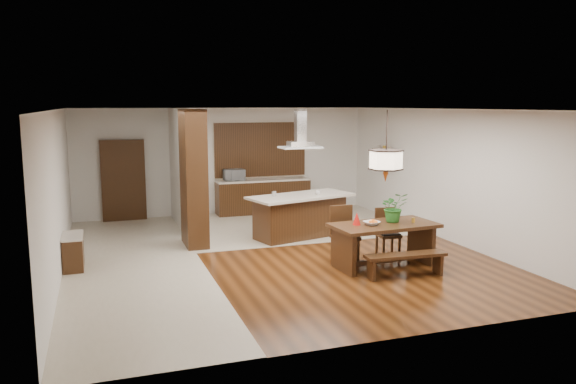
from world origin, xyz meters
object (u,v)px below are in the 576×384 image
object	(u,v)px
dining_table	(384,235)
fruit_bowl	(372,223)
microwave	(234,175)
kitchen_island	(300,215)
range_hood	(300,129)
dining_chair_left	(345,234)
foliage_plant	(394,207)
hallway_console	(73,252)
dining_chair_right	(388,232)
island_cup	(318,192)
pendant_lantern	(386,146)
dining_bench	(405,265)

from	to	relation	value
dining_table	fruit_bowl	bearing A→B (deg)	-173.36
fruit_bowl	microwave	world-z (taller)	microwave
kitchen_island	range_hood	bearing A→B (deg)	74.79
dining_table	dining_chair_left	distance (m)	0.77
kitchen_island	foliage_plant	bearing A→B (deg)	-85.45
hallway_console	dining_chair_right	distance (m)	6.02
island_cup	kitchen_island	bearing A→B (deg)	170.38
dining_chair_right	hallway_console	bearing A→B (deg)	173.56
hallway_console	island_cup	xyz separation A→B (m)	(5.20, 0.90, 0.71)
kitchen_island	island_cup	distance (m)	0.66
pendant_lantern	fruit_bowl	bearing A→B (deg)	-173.36
dining_bench	dining_chair_left	world-z (taller)	dining_chair_left
pendant_lantern	dining_chair_left	bearing A→B (deg)	133.50
dining_chair_left	fruit_bowl	bearing A→B (deg)	-66.07
hallway_console	foliage_plant	xyz separation A→B (m)	(5.73, -1.62, 0.78)
foliage_plant	island_cup	world-z (taller)	foliage_plant
dining_chair_left	dining_bench	bearing A→B (deg)	-64.44
range_hood	microwave	distance (m)	3.40
range_hood	microwave	bearing A→B (deg)	105.08
dining_bench	kitchen_island	distance (m)	3.48
dining_table	fruit_bowl	world-z (taller)	fruit_bowl
dining_table	island_cup	xyz separation A→B (m)	(-0.28, 2.61, 0.42)
foliage_plant	range_hood	bearing A→B (deg)	109.74
pendant_lantern	fruit_bowl	distance (m)	1.43
dining_bench	island_cup	bearing A→B (deg)	95.70
foliage_plant	island_cup	xyz separation A→B (m)	(-0.53, 2.52, -0.07)
dining_chair_left	pendant_lantern	size ratio (longest dim) A/B	0.81
dining_bench	dining_chair_left	bearing A→B (deg)	114.77
dining_bench	kitchen_island	bearing A→B (deg)	102.20
hallway_console	island_cup	bearing A→B (deg)	9.82
hallway_console	microwave	distance (m)	5.69
hallway_console	dining_bench	xyz separation A→B (m)	(5.53, -2.42, -0.11)
microwave	dining_table	bearing A→B (deg)	-76.61
microwave	island_cup	bearing A→B (deg)	-69.81
range_hood	island_cup	distance (m)	1.50
hallway_console	island_cup	world-z (taller)	island_cup
island_cup	pendant_lantern	bearing A→B (deg)	-83.90
dining_table	foliage_plant	distance (m)	0.56
dining_chair_right	microwave	xyz separation A→B (m)	(-1.93, 5.07, 0.63)
dining_chair_right	microwave	distance (m)	5.46
dining_chair_left	fruit_bowl	xyz separation A→B (m)	(0.25, -0.59, 0.32)
dining_bench	dining_chair_right	distance (m)	1.41
dining_table	foliage_plant	size ratio (longest dim) A/B	3.60
kitchen_island	island_cup	size ratio (longest dim) A/B	22.48
foliage_plant	kitchen_island	size ratio (longest dim) A/B	0.22
dining_table	island_cup	bearing A→B (deg)	96.10
dining_chair_right	foliage_plant	size ratio (longest dim) A/B	1.69
dining_table	dining_bench	size ratio (longest dim) A/B	1.37
dining_bench	kitchen_island	world-z (taller)	kitchen_island
dining_chair_right	pendant_lantern	xyz separation A→B (m)	(-0.44, -0.63, 1.77)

